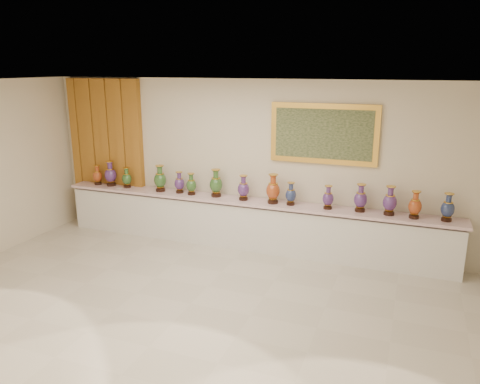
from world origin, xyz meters
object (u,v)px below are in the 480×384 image
object	(u,v)px
counter	(246,224)
vase_0	(98,176)
vase_1	(111,175)
vase_2	(127,179)

from	to	relation	value
counter	vase_0	size ratio (longest dim) A/B	18.37
vase_0	counter	bearing A→B (deg)	0.26
vase_1	vase_2	size ratio (longest dim) A/B	1.24
vase_0	vase_1	bearing A→B (deg)	2.76
counter	vase_0	distance (m)	3.23
counter	vase_2	size ratio (longest dim) A/B	18.13
vase_0	vase_2	bearing A→B (deg)	0.18
vase_0	vase_2	xyz separation A→B (m)	(0.69, 0.00, 0.00)
vase_1	vase_2	xyz separation A→B (m)	(0.38, -0.01, -0.04)
counter	vase_0	bearing A→B (deg)	-179.74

